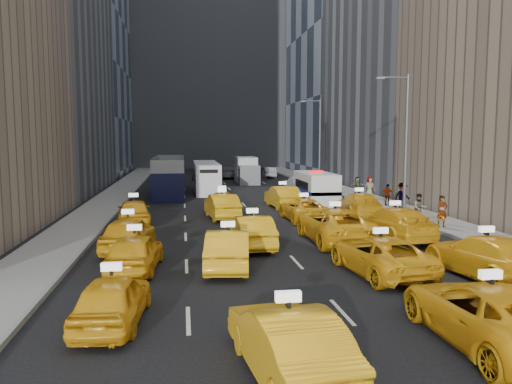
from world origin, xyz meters
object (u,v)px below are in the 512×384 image
taxi_2 (488,313)px  city_bus (206,177)px  taxi_0 (113,300)px  nypd_van (316,188)px  double_decker (169,177)px  pedestrian_0 (442,211)px  taxi_1 (288,342)px  box_truck (247,170)px

taxi_2 → city_bus: 37.18m
taxi_0 → nypd_van: size_ratio=0.67×
double_decker → pedestrian_0: double_decker is taller
taxi_1 → nypd_van: nypd_van is taller
taxi_0 → taxi_2: taxi_2 is taller
city_bus → taxi_1: bearing=-96.1°
taxi_2 → double_decker: double_decker is taller
taxi_0 → double_decker: size_ratio=0.36×
taxi_0 → nypd_van: nypd_van is taller
taxi_1 → taxi_2: size_ratio=0.85×
taxi_2 → pedestrian_0: bearing=-115.0°
box_truck → pedestrian_0: (7.13, -30.19, -0.40)m
taxi_0 → pedestrian_0: pedestrian_0 is taller
double_decker → taxi_0: bearing=-89.8°
pedestrian_0 → nypd_van: bearing=104.3°
taxi_1 → double_decker: double_decker is taller
taxi_1 → taxi_2: 5.41m
pedestrian_0 → taxi_0: bearing=-147.4°
taxi_1 → pedestrian_0: pedestrian_0 is taller
taxi_0 → pedestrian_0: bearing=-138.7°
taxi_0 → taxi_1: 5.50m
taxi_1 → city_bus: size_ratio=0.44×
taxi_1 → city_bus: (0.01, 37.79, 0.58)m
double_decker → pedestrian_0: size_ratio=6.52×
pedestrian_0 → taxi_2: bearing=-118.7°
taxi_1 → double_decker: (-3.38, 34.91, 0.88)m
taxi_1 → nypd_van: 28.87m
taxi_1 → box_truck: size_ratio=0.71×
double_decker → pedestrian_0: bearing=-49.8°
taxi_1 → double_decker: size_ratio=0.41×
nypd_van → box_truck: (-3.15, 18.09, 0.27)m
taxi_0 → box_truck: bearing=-97.3°
nypd_van → city_bus: bearing=135.2°
double_decker → taxi_2: bearing=-74.1°
nypd_van → taxi_1: bearing=-99.9°
taxi_0 → taxi_1: taxi_1 is taller
taxi_2 → nypd_van: size_ratio=0.89×
box_truck → nypd_van: bearing=-73.4°
pedestrian_0 → city_bus: bearing=114.7°
taxi_2 → taxi_0: bearing=-15.8°
city_bus → nypd_van: bearing=-57.3°
taxi_2 → double_decker: bearing=-75.8°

